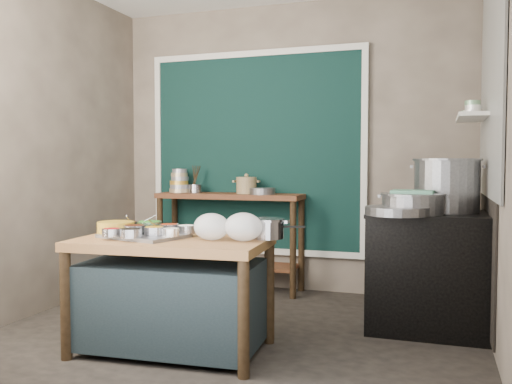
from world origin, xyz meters
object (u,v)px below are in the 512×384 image
(stock_pot, at_px, (447,185))
(stove_block, at_px, (431,273))
(prep_table, at_px, (172,295))
(back_counter, at_px, (230,241))
(yellow_basin, at_px, (116,229))
(ceramic_crock, at_px, (246,186))
(condiment_tray, at_px, (144,236))
(steamer, at_px, (412,204))
(saucepan, at_px, (267,228))
(utensil_cup, at_px, (196,189))

(stock_pot, bearing_deg, stove_block, -135.08)
(prep_table, xyz_separation_m, back_counter, (-0.28, 1.77, 0.10))
(prep_table, distance_m, yellow_basin, 0.60)
(prep_table, height_order, ceramic_crock, ceramic_crock)
(condiment_tray, bearing_deg, ceramic_crock, 87.05)
(prep_table, xyz_separation_m, ceramic_crock, (-0.11, 1.78, 0.65))
(ceramic_crock, bearing_deg, prep_table, -86.43)
(prep_table, bearing_deg, steamer, 26.58)
(saucepan, bearing_deg, stove_block, 26.27)
(saucepan, height_order, ceramic_crock, ceramic_crock)
(yellow_basin, bearing_deg, steamer, 24.25)
(back_counter, distance_m, stock_pot, 2.18)
(condiment_tray, relative_size, stock_pot, 1.04)
(prep_table, height_order, back_counter, back_counter)
(back_counter, xyz_separation_m, saucepan, (0.87, -1.55, 0.34))
(prep_table, height_order, utensil_cup, utensil_cup)
(back_counter, bearing_deg, saucepan, -60.65)
(yellow_basin, bearing_deg, back_counter, 85.27)
(utensil_cup, distance_m, steamer, 2.32)
(yellow_basin, relative_size, saucepan, 1.05)
(back_counter, bearing_deg, steamer, -27.04)
(condiment_tray, bearing_deg, prep_table, 1.40)
(saucepan, height_order, stock_pot, stock_pot)
(stove_block, xyz_separation_m, condiment_tray, (-1.82, -1.04, 0.34))
(stove_block, bearing_deg, back_counter, 158.98)
(stock_pot, bearing_deg, yellow_basin, -152.19)
(condiment_tray, relative_size, steamer, 1.15)
(yellow_basin, relative_size, stock_pot, 0.49)
(back_counter, distance_m, saucepan, 1.81)
(stove_block, distance_m, yellow_basin, 2.32)
(back_counter, bearing_deg, stove_block, -21.02)
(steamer, bearing_deg, yellow_basin, -155.75)
(ceramic_crock, bearing_deg, utensil_cup, 179.73)
(yellow_basin, bearing_deg, ceramic_crock, 79.85)
(back_counter, distance_m, ceramic_crock, 0.57)
(prep_table, bearing_deg, stove_block, 28.95)
(stove_block, relative_size, saucepan, 3.78)
(back_counter, relative_size, stock_pot, 2.84)
(utensil_cup, bearing_deg, yellow_basin, -82.71)
(back_counter, relative_size, yellow_basin, 5.82)
(back_counter, xyz_separation_m, stock_pot, (2.00, -0.63, 0.60))
(back_counter, bearing_deg, utensil_cup, 178.36)
(back_counter, height_order, yellow_basin, back_counter)
(prep_table, xyz_separation_m, yellow_basin, (-0.43, 0.01, 0.42))
(stove_block, bearing_deg, utensil_cup, 161.95)
(back_counter, height_order, stove_block, back_counter)
(yellow_basin, distance_m, utensil_cup, 1.80)
(condiment_tray, height_order, ceramic_crock, ceramic_crock)
(stove_block, xyz_separation_m, steamer, (-0.13, -0.17, 0.53))
(prep_table, relative_size, ceramic_crock, 5.93)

